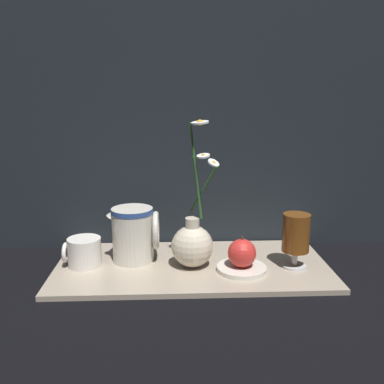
{
  "coord_description": "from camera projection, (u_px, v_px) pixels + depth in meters",
  "views": [
    {
      "loc": [
        -0.04,
        -0.98,
        0.42
      ],
      "look_at": [
        -0.0,
        0.0,
        0.19
      ],
      "focal_mm": 40.0,
      "sensor_mm": 36.0,
      "label": 1
    }
  ],
  "objects": [
    {
      "name": "shelf",
      "position": [
        192.0,
        266.0,
        1.05
      ],
      "size": [
        0.66,
        0.32,
        0.01
      ],
      "color": "tan",
      "rests_on": "ground_plane"
    },
    {
      "name": "backdrop_wall",
      "position": [
        189.0,
        41.0,
        1.09
      ],
      "size": [
        1.16,
        0.02,
        1.1
      ],
      "color": "black",
      "rests_on": "ground_plane"
    },
    {
      "name": "yellow_mug",
      "position": [
        84.0,
        252.0,
        1.03
      ],
      "size": [
        0.09,
        0.08,
        0.07
      ],
      "color": "silver",
      "rests_on": "shelf"
    },
    {
      "name": "orange_fruit",
      "position": [
        242.0,
        253.0,
        1.0
      ],
      "size": [
        0.07,
        0.07,
        0.07
      ],
      "color": "red",
      "rests_on": "saucer_plate"
    },
    {
      "name": "ground_plane",
      "position": [
        192.0,
        268.0,
        1.05
      ],
      "size": [
        6.0,
        6.0,
        0.0
      ],
      "primitive_type": "plane",
      "color": "black"
    },
    {
      "name": "tea_glass",
      "position": [
        296.0,
        235.0,
        1.01
      ],
      "size": [
        0.06,
        0.06,
        0.13
      ],
      "color": "silver",
      "rests_on": "shelf"
    },
    {
      "name": "saucer_plate",
      "position": [
        242.0,
        268.0,
        1.0
      ],
      "size": [
        0.12,
        0.12,
        0.01
      ],
      "color": "silver",
      "rests_on": "shelf"
    },
    {
      "name": "ceramic_pitcher",
      "position": [
        134.0,
        232.0,
        1.05
      ],
      "size": [
        0.13,
        0.1,
        0.14
      ],
      "color": "beige",
      "rests_on": "shelf"
    },
    {
      "name": "vase_with_flowers",
      "position": [
        192.0,
        243.0,
        1.02
      ],
      "size": [
        0.12,
        0.13,
        0.35
      ],
      "color": "beige",
      "rests_on": "shelf"
    }
  ]
}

